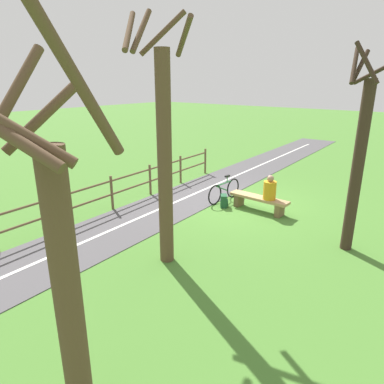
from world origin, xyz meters
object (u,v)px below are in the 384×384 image
Objects in this scene: person_seated at (270,189)px; tree_far_right at (63,268)px; bicycle at (224,191)px; tree_far_left at (359,156)px; backpack at (224,201)px; bench at (259,201)px; tree_by_path at (163,149)px.

tree_far_right is (-1.15, 7.28, 1.19)m from person_seated.
tree_far_left is at bearing 79.31° from bicycle.
tree_far_right is (-2.49, 6.94, 1.75)m from backpack.
tree_far_right is (-2.78, 7.41, 1.59)m from bicycle.
tree_far_right reaches higher than bench.
backpack is (1.01, 0.35, -0.12)m from bench.
tree_by_path is at bearing 89.22° from bench.
tree_far_right is at bearing 116.57° from tree_by_path.
person_seated is 1.69m from bicycle.
backpack is (-0.29, 0.47, -0.16)m from bicycle.
bicycle is (1.30, -0.12, 0.04)m from bench.
tree_by_path is 3.80m from tree_far_right.
tree_by_path is at bearing 102.68° from backpack.
tree_far_left reaches higher than person_seated.
bicycle is at bearing -74.80° from tree_by_path.
tree_by_path reaches higher than backpack.
tree_by_path is 4.22m from tree_far_left.
tree_by_path is at bearing 45.03° from tree_far_left.
bench is 0.37× the size of tree_by_path.
person_seated is at bearing -20.82° from tree_far_left.
tree_by_path is at bearing 84.35° from person_seated.
bench is at bearing -93.00° from tree_by_path.
bicycle is 8.07m from tree_far_right.
tree_by_path is (-1.10, 4.04, 2.10)m from bicycle.
tree_by_path is (-0.80, 3.57, 2.26)m from backpack.
tree_far_left is at bearing 161.40° from person_seated.
backpack is 4.30m from tree_by_path.
tree_far_left is at bearing 163.49° from bench.
tree_far_left is at bearing -134.97° from tree_by_path.
tree_far_left is (-2.44, 0.93, 1.46)m from person_seated.
tree_by_path is at bearing -63.43° from tree_far_right.
tree_far_left reaches higher than bicycle.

